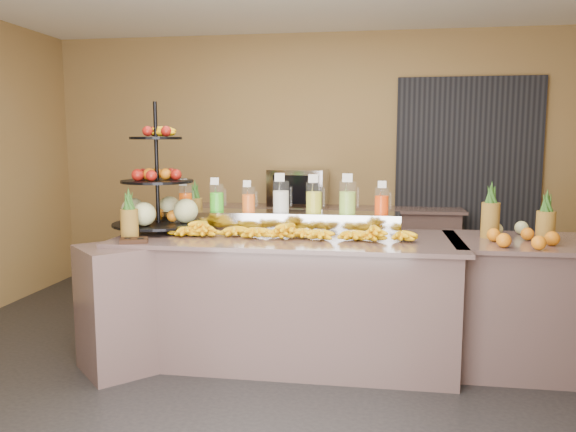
% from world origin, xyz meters
% --- Properties ---
extents(ground, '(6.00, 6.00, 0.00)m').
position_xyz_m(ground, '(0.00, 0.00, 0.00)').
color(ground, black).
rests_on(ground, ground).
extents(room_envelope, '(6.04, 5.02, 2.82)m').
position_xyz_m(room_envelope, '(0.19, 0.79, 1.88)').
color(room_envelope, olive).
rests_on(room_envelope, ground).
extents(buffet_counter, '(2.75, 1.25, 0.93)m').
position_xyz_m(buffet_counter, '(-0.12, 0.26, 0.47)').
color(buffet_counter, gray).
rests_on(buffet_counter, ground).
extents(right_counter, '(1.08, 0.88, 0.93)m').
position_xyz_m(right_counter, '(1.70, 0.40, 0.47)').
color(right_counter, gray).
rests_on(right_counter, ground).
extents(back_ledge, '(3.10, 0.55, 0.93)m').
position_xyz_m(back_ledge, '(0.00, 2.25, 0.47)').
color(back_ledge, gray).
rests_on(back_ledge, ground).
extents(pitcher_tray, '(1.85, 0.30, 0.15)m').
position_xyz_m(pitcher_tray, '(-0.10, 0.58, 1.01)').
color(pitcher_tray, gray).
rests_on(pitcher_tray, buffet_counter).
extents(juice_pitcher_orange_a, '(0.11, 0.11, 0.26)m').
position_xyz_m(juice_pitcher_orange_a, '(-0.88, 0.58, 1.17)').
color(juice_pitcher_orange_a, silver).
rests_on(juice_pitcher_orange_a, pitcher_tray).
extents(juice_pitcher_green, '(0.11, 0.12, 0.28)m').
position_xyz_m(juice_pitcher_green, '(-0.62, 0.58, 1.17)').
color(juice_pitcher_green, silver).
rests_on(juice_pitcher_green, pitcher_tray).
extents(juice_pitcher_orange_b, '(0.11, 0.11, 0.26)m').
position_xyz_m(juice_pitcher_orange_b, '(-0.36, 0.58, 1.17)').
color(juice_pitcher_orange_b, silver).
rests_on(juice_pitcher_orange_b, pitcher_tray).
extents(juice_pitcher_milk, '(0.13, 0.14, 0.32)m').
position_xyz_m(juice_pitcher_milk, '(-0.10, 0.58, 1.19)').
color(juice_pitcher_milk, silver).
rests_on(juice_pitcher_milk, pitcher_tray).
extents(juice_pitcher_lemon, '(0.13, 0.13, 0.31)m').
position_xyz_m(juice_pitcher_lemon, '(0.16, 0.58, 1.18)').
color(juice_pitcher_lemon, silver).
rests_on(juice_pitcher_lemon, pitcher_tray).
extents(juice_pitcher_lime, '(0.13, 0.14, 0.32)m').
position_xyz_m(juice_pitcher_lime, '(0.42, 0.58, 1.19)').
color(juice_pitcher_lime, silver).
rests_on(juice_pitcher_lime, pitcher_tray).
extents(juice_pitcher_orange_c, '(0.11, 0.11, 0.26)m').
position_xyz_m(juice_pitcher_orange_c, '(0.68, 0.58, 1.17)').
color(juice_pitcher_orange_c, silver).
rests_on(juice_pitcher_orange_c, pitcher_tray).
extents(banana_heap, '(1.81, 0.16, 0.15)m').
position_xyz_m(banana_heap, '(0.02, 0.28, 0.99)').
color(banana_heap, yellow).
rests_on(banana_heap, buffet_counter).
extents(fruit_stand, '(0.90, 0.90, 1.00)m').
position_xyz_m(fruit_stand, '(-1.00, 0.42, 1.18)').
color(fruit_stand, black).
rests_on(fruit_stand, buffet_counter).
extents(condiment_caddy, '(0.22, 0.20, 0.03)m').
position_xyz_m(condiment_caddy, '(-1.02, -0.10, 0.94)').
color(condiment_caddy, black).
rests_on(condiment_caddy, buffet_counter).
extents(pineapple_left_a, '(0.13, 0.13, 0.37)m').
position_xyz_m(pineapple_left_a, '(-1.11, 0.04, 1.07)').
color(pineapple_left_a, brown).
rests_on(pineapple_left_a, buffet_counter).
extents(pineapple_left_b, '(0.12, 0.12, 0.38)m').
position_xyz_m(pineapple_left_b, '(-0.87, 0.80, 1.07)').
color(pineapple_left_b, brown).
rests_on(pineapple_left_b, buffet_counter).
extents(right_fruit_pile, '(0.49, 0.46, 0.26)m').
position_xyz_m(right_fruit_pile, '(1.62, 0.32, 1.01)').
color(right_fruit_pile, brown).
rests_on(right_fruit_pile, right_counter).
extents(oven_warmer, '(0.63, 0.47, 0.40)m').
position_xyz_m(oven_warmer, '(-0.19, 2.25, 1.13)').
color(oven_warmer, gray).
rests_on(oven_warmer, back_ledge).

